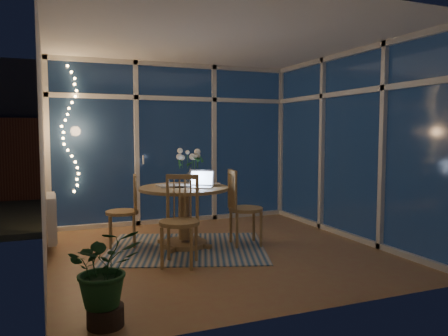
{
  "coord_description": "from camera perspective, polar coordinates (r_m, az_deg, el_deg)",
  "views": [
    {
      "loc": [
        -1.95,
        -4.97,
        1.47
      ],
      "look_at": [
        0.16,
        0.25,
        1.02
      ],
      "focal_mm": 35.0,
      "sensor_mm": 36.0,
      "label": 1
    }
  ],
  "objects": [
    {
      "name": "rug",
      "position": [
        5.68,
        -4.91,
        -10.38
      ],
      "size": [
        2.38,
        2.14,
        0.01
      ],
      "primitive_type": "cube",
      "rotation": [
        0.0,
        0.0,
        -0.34
      ],
      "color": "beige",
      "rests_on": "floor"
    },
    {
      "name": "wall_right",
      "position": [
        6.35,
        16.52,
        2.86
      ],
      "size": [
        0.04,
        4.0,
        2.6
      ],
      "primitive_type": "cube",
      "color": "beige",
      "rests_on": "floor"
    },
    {
      "name": "neighbour_roof",
      "position": [
        13.68,
        -12.55,
        7.54
      ],
      "size": [
        7.0,
        3.0,
        2.2
      ],
      "primitive_type": "cube",
      "color": "#2E3137",
      "rests_on": "ground"
    },
    {
      "name": "wall_front",
      "position": [
        3.56,
        11.26,
        1.76
      ],
      "size": [
        4.0,
        0.04,
        2.6
      ],
      "primitive_type": "cube",
      "color": "beige",
      "rests_on": "floor"
    },
    {
      "name": "garden_shrubs",
      "position": [
        8.51,
        -14.04,
        -2.43
      ],
      "size": [
        0.9,
        0.9,
        0.9
      ],
      "primitive_type": "sphere",
      "color": "#163216",
      "rests_on": "ground"
    },
    {
      "name": "ceiling",
      "position": [
        5.46,
        -0.57,
        16.53
      ],
      "size": [
        4.0,
        4.0,
        0.0
      ],
      "primitive_type": "plane",
      "color": "white",
      "rests_on": "wall_back"
    },
    {
      "name": "radiator",
      "position": [
        5.97,
        -21.62,
        -6.06
      ],
      "size": [
        0.1,
        0.7,
        0.58
      ],
      "primitive_type": "cube",
      "color": "silver",
      "rests_on": "wall_left"
    },
    {
      "name": "floor",
      "position": [
        5.54,
        -0.55,
        -10.8
      ],
      "size": [
        4.0,
        4.0,
        0.0
      ],
      "primitive_type": "plane",
      "color": "#996143",
      "rests_on": "ground"
    },
    {
      "name": "garden_patio",
      "position": [
        10.38,
        -8.07,
        -3.93
      ],
      "size": [
        12.0,
        6.0,
        0.1
      ],
      "primitive_type": "cube",
      "color": "black",
      "rests_on": "ground"
    },
    {
      "name": "potted_plant",
      "position": [
        3.52,
        -15.32,
        -13.64
      ],
      "size": [
        0.57,
        0.51,
        0.76
      ],
      "primitive_type": "imported",
      "rotation": [
        0.0,
        0.0,
        0.08
      ],
      "color": "#194723",
      "rests_on": "floor"
    },
    {
      "name": "wall_back",
      "position": [
        7.24,
        -6.34,
        3.21
      ],
      "size": [
        4.0,
        0.04,
        2.6
      ],
      "primitive_type": "cube",
      "color": "beige",
      "rests_on": "floor"
    },
    {
      "name": "chair_front",
      "position": [
        4.88,
        -5.85,
        -6.81
      ],
      "size": [
        0.64,
        0.64,
        1.02
      ],
      "primitive_type": "cube",
      "rotation": [
        0.0,
        0.0,
        -0.48
      ],
      "color": "olive",
      "rests_on": "floor"
    },
    {
      "name": "bowl",
      "position": [
        5.69,
        -1.2,
        -2.18
      ],
      "size": [
        0.19,
        0.19,
        0.04
      ],
      "primitive_type": "imported",
      "rotation": [
        0.0,
        0.0,
        -0.34
      ],
      "color": "white",
      "rests_on": "dining_table"
    },
    {
      "name": "fairy_lights",
      "position": [
        6.86,
        -19.52,
        4.78
      ],
      "size": [
        0.24,
        0.1,
        1.85
      ],
      "primitive_type": null,
      "color": "#F7B563",
      "rests_on": "window_wall_back"
    },
    {
      "name": "newspapers",
      "position": [
        5.69,
        -6.53,
        -2.28
      ],
      "size": [
        0.39,
        0.31,
        0.02
      ],
      "primitive_type": "cube",
      "rotation": [
        0.0,
        0.0,
        -0.09
      ],
      "color": "silver",
      "rests_on": "dining_table"
    },
    {
      "name": "chair_right",
      "position": [
        5.72,
        2.86,
        -5.12
      ],
      "size": [
        0.53,
        0.53,
        1.01
      ],
      "primitive_type": "cube",
      "rotation": [
        0.0,
        0.0,
        1.42
      ],
      "color": "olive",
      "rests_on": "floor"
    },
    {
      "name": "window_wall_right",
      "position": [
        6.33,
        16.23,
        2.86
      ],
      "size": [
        0.1,
        4.0,
        2.6
      ],
      "primitive_type": "cube",
      "color": "silver",
      "rests_on": "floor"
    },
    {
      "name": "garden_fence",
      "position": [
        10.67,
        -11.39,
        1.43
      ],
      "size": [
        11.0,
        0.08,
        1.8
      ],
      "primitive_type": "cube",
      "color": "#341913",
      "rests_on": "ground"
    },
    {
      "name": "phone",
      "position": [
        5.55,
        -5.76,
        -2.51
      ],
      "size": [
        0.13,
        0.12,
        0.01
      ],
      "primitive_type": "cube",
      "rotation": [
        0.0,
        0.0,
        -0.7
      ],
      "color": "black",
      "rests_on": "dining_table"
    },
    {
      "name": "chair_left",
      "position": [
        5.81,
        -13.18,
        -5.42
      ],
      "size": [
        0.5,
        0.5,
        0.94
      ],
      "primitive_type": "cube",
      "rotation": [
        0.0,
        0.0,
        -1.73
      ],
      "color": "olive",
      "rests_on": "floor"
    },
    {
      "name": "laptop",
      "position": [
        5.53,
        -3.22,
        -1.34
      ],
      "size": [
        0.42,
        0.41,
        0.24
      ],
      "primitive_type": null,
      "rotation": [
        0.0,
        0.0,
        -0.58
      ],
      "color": "#BABABF",
      "rests_on": "dining_table"
    },
    {
      "name": "dining_table",
      "position": [
        5.68,
        -5.24,
        -6.38
      ],
      "size": [
        1.46,
        1.46,
        0.78
      ],
      "primitive_type": "cylinder",
      "rotation": [
        0.0,
        0.0,
        -0.34
      ],
      "color": "olive",
      "rests_on": "floor"
    },
    {
      "name": "window_wall_back",
      "position": [
        7.2,
        -6.26,
        3.21
      ],
      "size": [
        4.0,
        0.1,
        2.6
      ],
      "primitive_type": "cube",
      "color": "silver",
      "rests_on": "floor"
    },
    {
      "name": "flower_vase",
      "position": [
        5.94,
        -4.38,
        -1.07
      ],
      "size": [
        0.26,
        0.26,
        0.21
      ],
      "primitive_type": "imported",
      "rotation": [
        0.0,
        0.0,
        -0.34
      ],
      "color": "white",
      "rests_on": "dining_table"
    },
    {
      "name": "wall_left",
      "position": [
        4.98,
        -22.56,
        2.28
      ],
      "size": [
        0.04,
        4.0,
        2.6
      ],
      "primitive_type": "cube",
      "color": "beige",
      "rests_on": "floor"
    }
  ]
}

